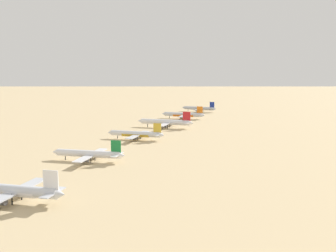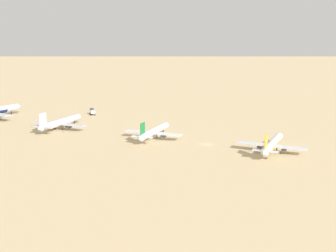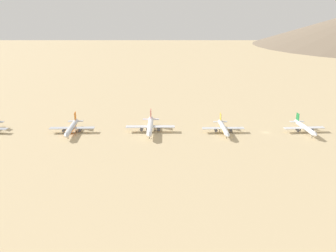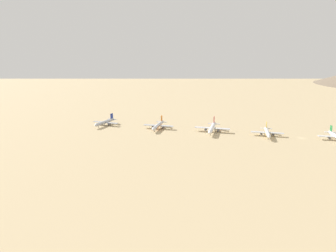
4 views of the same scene
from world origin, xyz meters
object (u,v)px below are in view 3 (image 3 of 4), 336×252
object	(u,v)px
parked_jet_1	(72,128)
parked_jet_2	(150,126)
parked_jet_4	(305,128)
parked_jet_3	(223,128)

from	to	relation	value
parked_jet_1	parked_jet_2	world-z (taller)	parked_jet_2
parked_jet_1	parked_jet_2	size ratio (longest dim) A/B	0.90
parked_jet_2	parked_jet_4	world-z (taller)	parked_jet_2
parked_jet_1	parked_jet_4	size ratio (longest dim) A/B	1.08
parked_jet_2	parked_jet_4	distance (m)	104.19
parked_jet_3	parked_jet_1	bearing A→B (deg)	-93.11
parked_jet_2	parked_jet_1	bearing A→B (deg)	-91.12
parked_jet_4	parked_jet_3	bearing A→B (deg)	-92.12
parked_jet_1	parked_jet_2	xyz separation A→B (m)	(1.02, 52.60, 0.43)
parked_jet_3	parked_jet_4	bearing A→B (deg)	87.88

